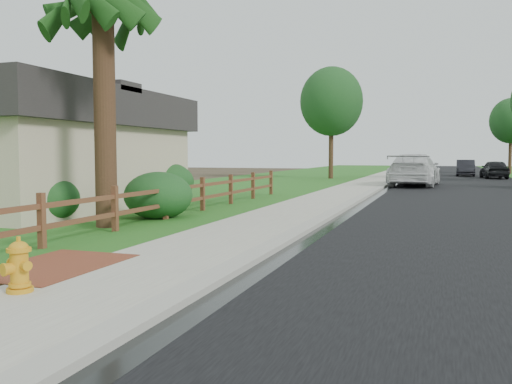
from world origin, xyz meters
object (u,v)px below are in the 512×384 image
(ranch_fence, at_px, (185,195))
(white_suv, at_px, (414,170))
(dark_car_mid, at_px, (494,169))
(fire_hydrant, at_px, (19,267))

(ranch_fence, relative_size, white_suv, 2.73)
(white_suv, height_order, dark_car_mid, white_suv)
(fire_hydrant, xyz_separation_m, dark_car_mid, (8.73, 38.42, 0.28))
(fire_hydrant, relative_size, dark_car_mid, 0.17)
(fire_hydrant, bearing_deg, ranch_fence, 103.17)
(fire_hydrant, bearing_deg, dark_car_mid, 77.20)
(ranch_fence, height_order, fire_hydrant, ranch_fence)
(ranch_fence, xyz_separation_m, fire_hydrant, (2.07, -8.84, -0.20))
(ranch_fence, height_order, white_suv, white_suv)
(ranch_fence, distance_m, dark_car_mid, 31.49)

